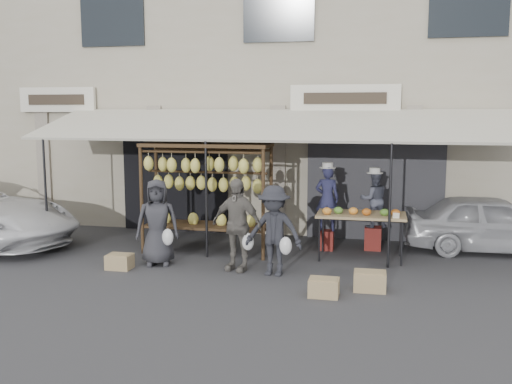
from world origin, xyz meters
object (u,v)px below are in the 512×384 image
customer_left (157,222)px  sedan (492,223)px  produce_table (361,215)px  customer_right (274,231)px  banana_rack (206,176)px  customer_mid (237,225)px  vendor_left (327,199)px  crate_far (120,262)px  crate_near_b (370,281)px  crate_near_a (324,288)px  vendor_right (374,199)px

customer_left → sedan: size_ratio=0.46×
produce_table → sedan: 2.87m
customer_left → customer_right: 2.27m
banana_rack → customer_mid: bearing=-50.6°
banana_rack → customer_mid: banana_rack is taller
banana_rack → produce_table: bearing=2.4°
vendor_left → crate_far: bearing=31.7°
crate_near_b → sedan: bearing=52.7°
crate_near_a → crate_far: (-3.82, 0.76, -0.00)m
vendor_right → crate_far: size_ratio=2.60×
vendor_right → customer_right: size_ratio=0.73×
vendor_right → crate_far: (-4.51, -2.51, -0.93)m
vendor_right → sedan: vendor_right is taller
customer_left → sedan: 6.75m
vendor_left → crate_near_b: bearing=109.2°
vendor_left → crate_near_a: bearing=93.8°
crate_near_a → crate_near_b: size_ratio=0.91×
customer_left → crate_near_b: customer_left is taller
customer_left → vendor_left: bearing=13.6°
customer_left → customer_mid: (1.54, -0.04, 0.03)m
crate_near_a → produce_table: bearing=79.0°
produce_table → customer_right: size_ratio=1.07×
customer_left → produce_table: bearing=0.0°
vendor_left → crate_far: size_ratio=2.99×
customer_left → crate_near_a: 3.52m
vendor_left → produce_table: bearing=137.7°
customer_right → crate_near_b: (1.68, -0.52, -0.64)m
customer_mid → crate_near_b: bearing=-1.3°
banana_rack → vendor_left: banana_rack is taller
vendor_right → crate_far: 5.25m
customer_right → crate_far: customer_right is taller
crate_far → sedan: bearing=22.2°
produce_table → sedan: (2.61, 1.17, -0.27)m
sedan → crate_near_a: bearing=136.7°
banana_rack → vendor_right: 3.50m
customer_mid → crate_near_a: (1.70, -1.16, -0.70)m
customer_mid → crate_near_b: (2.39, -0.70, -0.69)m
vendor_right → customer_mid: (-2.39, -2.12, -0.22)m
crate_far → sedan: size_ratio=0.13×
vendor_right → customer_mid: 3.20m
vendor_right → sedan: size_ratio=0.33×
vendor_left → customer_right: (-0.73, -2.06, -0.29)m
produce_table → crate_near_a: (-0.47, -2.41, -0.73)m
crate_near_b → crate_far: 4.52m
crate_near_a → sedan: size_ratio=0.13×
crate_near_b → vendor_right: bearing=90.0°
customer_right → vendor_left: bearing=77.5°
vendor_left → customer_left: size_ratio=0.83×
crate_near_a → customer_mid: bearing=145.8°
crate_far → produce_table: bearing=21.0°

